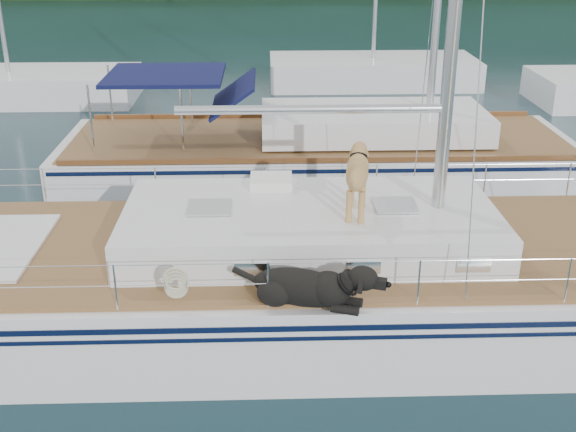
{
  "coord_description": "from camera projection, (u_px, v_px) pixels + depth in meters",
  "views": [
    {
      "loc": [
        0.19,
        -9.32,
        5.59
      ],
      "look_at": [
        0.5,
        0.2,
        1.6
      ],
      "focal_mm": 45.0,
      "sensor_mm": 36.0,
      "label": 1
    }
  ],
  "objects": [
    {
      "name": "main_sailboat",
      "position": [
        261.0,
        280.0,
        10.48
      ],
      "size": [
        12.0,
        4.09,
        14.01
      ],
      "color": "white",
      "rests_on": "ground"
    },
    {
      "name": "neighbor_sailboat",
      "position": [
        322.0,
        159.0,
        15.84
      ],
      "size": [
        11.0,
        3.5,
        13.3
      ],
      "color": "white",
      "rests_on": "ground"
    },
    {
      "name": "ground",
      "position": [
        255.0,
        320.0,
        10.75
      ],
      "size": [
        120.0,
        120.0,
        0.0
      ],
      "primitive_type": "plane",
      "color": "black",
      "rests_on": "ground"
    },
    {
      "name": "bg_boat_west",
      "position": [
        11.0,
        87.0,
        23.24
      ],
      "size": [
        8.0,
        3.0,
        11.65
      ],
      "color": "white",
      "rests_on": "ground"
    },
    {
      "name": "bg_boat_center",
      "position": [
        372.0,
        72.0,
        25.44
      ],
      "size": [
        7.2,
        3.0,
        11.65
      ],
      "color": "white",
      "rests_on": "ground"
    }
  ]
}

